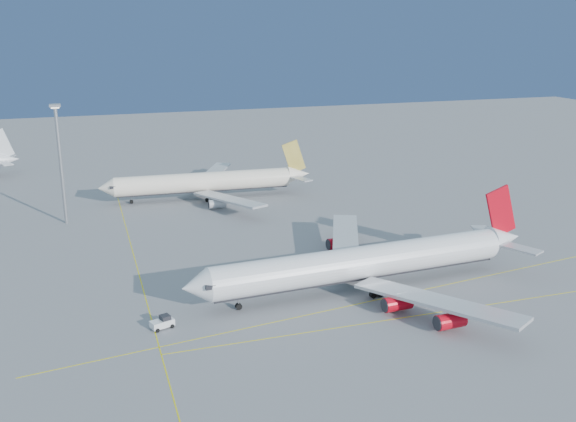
% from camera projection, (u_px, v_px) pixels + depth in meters
% --- Properties ---
extents(ground, '(500.00, 500.00, 0.00)m').
position_uv_depth(ground, '(372.00, 285.00, 116.80)').
color(ground, slate).
rests_on(ground, ground).
extents(taxiway_lines, '(118.86, 140.00, 0.02)m').
position_uv_depth(taxiway_lines, '(285.00, 282.00, 118.19)').
color(taxiway_lines, yellow).
rests_on(taxiway_lines, ground).
extents(airliner_virgin, '(67.13, 60.20, 16.56)m').
position_uv_depth(airliner_virgin, '(368.00, 262.00, 113.92)').
color(airliner_virgin, white).
rests_on(airliner_virgin, ground).
extents(airliner_etihad, '(57.59, 53.18, 15.03)m').
position_uv_depth(airliner_etihad, '(208.00, 182.00, 173.54)').
color(airliner_etihad, white).
rests_on(airliner_etihad, ground).
extents(pushback_tug, '(3.94, 3.04, 2.00)m').
position_uv_depth(pushback_tug, '(163.00, 322.00, 100.02)').
color(pushback_tug, white).
rests_on(pushback_tug, ground).
extents(light_mast, '(2.44, 2.44, 28.21)m').
position_uv_depth(light_mast, '(60.00, 154.00, 148.40)').
color(light_mast, gray).
rests_on(light_mast, ground).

